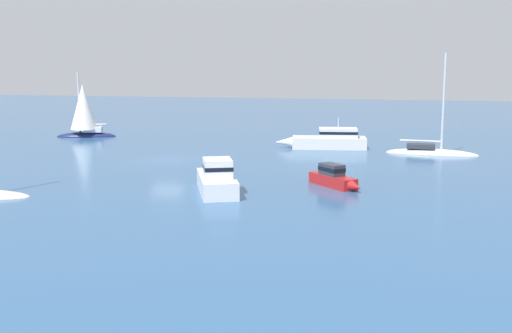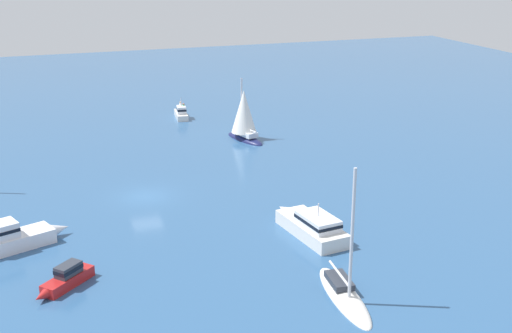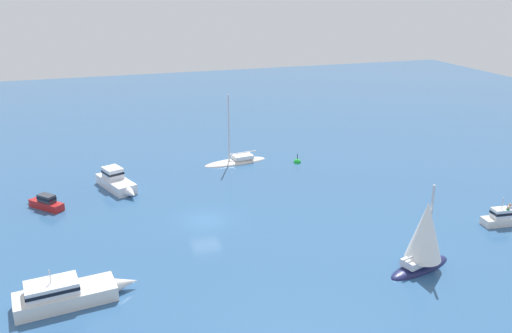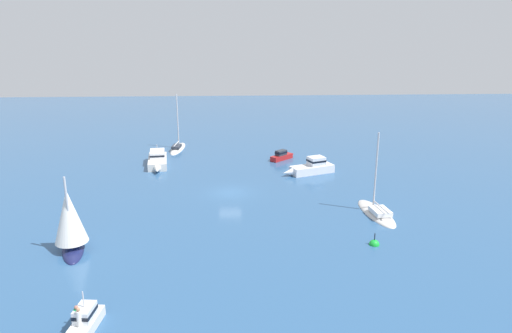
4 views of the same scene
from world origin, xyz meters
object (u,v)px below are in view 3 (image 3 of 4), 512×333
at_px(powerboat, 66,293).
at_px(sailboat, 236,161).
at_px(channel_buoy, 297,162).
at_px(cabin_cruiser, 117,182).
at_px(yacht_1, 424,240).
at_px(launch, 505,218).
at_px(motor_cruiser, 45,202).

distance_m(powerboat, sailboat, 30.98).
height_order(powerboat, channel_buoy, powerboat).
bearing_deg(powerboat, channel_buoy, 33.39).
xyz_separation_m(powerboat, sailboat, (24.63, -18.78, -0.62)).
xyz_separation_m(cabin_cruiser, yacht_1, (-23.57, -20.58, 1.54)).
bearing_deg(channel_buoy, launch, -152.42).
bearing_deg(sailboat, powerboat, 45.70).
height_order(motor_cruiser, cabin_cruiser, cabin_cruiser).
relative_size(sailboat, launch, 1.68).
distance_m(cabin_cruiser, channel_buoy, 21.05).
height_order(sailboat, cabin_cruiser, sailboat).
bearing_deg(sailboat, motor_cruiser, 12.32).
bearing_deg(launch, motor_cruiser, 163.46).
xyz_separation_m(launch, yacht_1, (-4.28, 11.50, 1.70)).
bearing_deg(yacht_1, sailboat, 86.87).
relative_size(motor_cruiser, cabin_cruiser, 0.55).
bearing_deg(launch, sailboat, 133.57).
relative_size(cabin_cruiser, channel_buoy, 4.68).
height_order(powerboat, launch, powerboat).
bearing_deg(motor_cruiser, channel_buoy, -122.42).
bearing_deg(motor_cruiser, sailboat, -113.37).
bearing_deg(powerboat, motor_cruiser, 89.24).
distance_m(launch, channel_buoy, 24.07).
bearing_deg(cabin_cruiser, motor_cruiser, -87.45).
bearing_deg(channel_buoy, motor_cruiser, 100.23).
relative_size(launch, yacht_1, 0.72).
bearing_deg(cabin_cruiser, channel_buoy, 74.52).
xyz_separation_m(cabin_cruiser, channel_buoy, (2.03, -20.94, -0.77)).
height_order(motor_cruiser, launch, launch).
bearing_deg(channel_buoy, cabin_cruiser, 95.55).
height_order(motor_cruiser, channel_buoy, motor_cruiser).
height_order(motor_cruiser, yacht_1, yacht_1).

